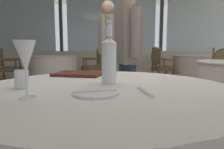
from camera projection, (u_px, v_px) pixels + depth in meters
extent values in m
plane|color=#756047|center=(120.00, 129.00, 2.37)|extent=(14.35, 14.35, 0.00)
cube|color=silver|center=(111.00, 64.00, 6.41)|extent=(9.98, 0.12, 0.85)
cube|color=silver|center=(10.00, 24.00, 6.18)|extent=(2.75, 0.02, 1.66)
cube|color=silver|center=(111.00, 24.00, 6.27)|extent=(2.75, 0.02, 1.66)
cube|color=#333338|center=(61.00, 24.00, 6.21)|extent=(0.08, 0.14, 1.66)
cube|color=silver|center=(210.00, 24.00, 6.35)|extent=(2.75, 0.02, 1.66)
cube|color=#333338|center=(161.00, 24.00, 6.29)|extent=(0.08, 0.14, 1.66)
cylinder|color=silver|center=(104.00, 88.00, 1.00)|extent=(1.27, 1.27, 0.02)
cylinder|color=white|center=(95.00, 93.00, 0.83)|extent=(0.20, 0.20, 0.01)
cube|color=silver|center=(95.00, 91.00, 0.83)|extent=(0.18, 0.07, 0.00)
cube|color=silver|center=(145.00, 92.00, 0.85)|extent=(0.04, 0.20, 0.00)
cylinder|color=white|center=(109.00, 63.00, 1.07)|extent=(0.08, 0.08, 0.22)
cone|color=white|center=(109.00, 40.00, 1.05)|extent=(0.08, 0.08, 0.03)
cylinder|color=white|center=(109.00, 31.00, 1.04)|extent=(0.04, 0.04, 0.06)
sphere|color=silver|center=(109.00, 23.00, 1.04)|extent=(0.03, 0.03, 0.03)
cylinder|color=white|center=(28.00, 97.00, 0.76)|extent=(0.06, 0.06, 0.00)
cylinder|color=white|center=(27.00, 85.00, 0.75)|extent=(0.01, 0.01, 0.09)
cone|color=white|center=(25.00, 56.00, 0.74)|extent=(0.08, 0.08, 0.12)
cylinder|color=white|center=(22.00, 79.00, 0.95)|extent=(0.06, 0.06, 0.09)
cube|color=#512319|center=(79.00, 74.00, 1.39)|extent=(0.36, 0.29, 0.02)
cylinder|color=brown|center=(214.00, 90.00, 3.58)|extent=(0.04, 0.04, 0.41)
cylinder|color=brown|center=(211.00, 86.00, 3.96)|extent=(0.04, 0.04, 0.41)
cylinder|color=brown|center=(213.00, 60.00, 3.89)|extent=(0.04, 0.04, 0.49)
ellipsoid|color=#75664C|center=(224.00, 59.00, 3.84)|extent=(0.38, 0.18, 0.41)
torus|color=brown|center=(224.00, 59.00, 3.84)|extent=(0.41, 0.18, 0.42)
cube|color=brown|center=(212.00, 62.00, 3.71)|extent=(0.16, 0.36, 0.03)
cylinder|color=brown|center=(212.00, 69.00, 3.59)|extent=(0.03, 0.03, 0.22)
cylinder|color=brown|center=(1.00, 89.00, 3.69)|extent=(0.04, 0.04, 0.40)
cylinder|color=silver|center=(199.00, 56.00, 5.22)|extent=(1.34, 1.34, 0.02)
cylinder|color=silver|center=(198.00, 70.00, 5.27)|extent=(1.30, 1.30, 0.73)
cylinder|color=brown|center=(218.00, 74.00, 5.68)|extent=(0.04, 0.04, 0.43)
cube|color=brown|center=(223.00, 57.00, 5.71)|extent=(0.37, 0.12, 0.03)
cylinder|color=brown|center=(218.00, 61.00, 5.69)|extent=(0.03, 0.03, 0.22)
cube|color=brown|center=(163.00, 69.00, 5.02)|extent=(0.55, 0.55, 0.05)
cube|color=#75664C|center=(163.00, 67.00, 5.02)|extent=(0.51, 0.51, 0.04)
cylinder|color=brown|center=(166.00, 76.00, 5.29)|extent=(0.04, 0.04, 0.39)
cylinder|color=brown|center=(174.00, 79.00, 4.91)|extent=(0.04, 0.04, 0.39)
cylinder|color=brown|center=(152.00, 77.00, 5.19)|extent=(0.04, 0.04, 0.39)
cylinder|color=brown|center=(159.00, 79.00, 4.81)|extent=(0.04, 0.04, 0.39)
cylinder|color=brown|center=(153.00, 57.00, 5.13)|extent=(0.04, 0.04, 0.54)
cylinder|color=brown|center=(160.00, 58.00, 4.74)|extent=(0.04, 0.04, 0.54)
ellipsoid|color=#75664C|center=(156.00, 56.00, 4.93)|extent=(0.13, 0.39, 0.45)
torus|color=brown|center=(156.00, 56.00, 4.93)|extent=(0.13, 0.46, 0.46)
cube|color=brown|center=(159.00, 59.00, 5.23)|extent=(0.37, 0.12, 0.03)
cylinder|color=brown|center=(164.00, 63.00, 5.28)|extent=(0.03, 0.03, 0.22)
cube|color=brown|center=(169.00, 60.00, 4.75)|extent=(0.37, 0.12, 0.03)
cylinder|color=brown|center=(174.00, 64.00, 4.80)|extent=(0.03, 0.03, 0.22)
cylinder|color=silver|center=(52.00, 56.00, 4.86)|extent=(1.20, 1.20, 0.02)
cylinder|color=silver|center=(53.00, 72.00, 4.91)|extent=(1.17, 1.17, 0.73)
cube|color=brown|center=(91.00, 68.00, 5.15)|extent=(0.56, 0.56, 0.05)
cube|color=#75664C|center=(91.00, 67.00, 5.14)|extent=(0.51, 0.51, 0.04)
cylinder|color=brown|center=(85.00, 78.00, 4.93)|extent=(0.04, 0.04, 0.40)
cylinder|color=brown|center=(83.00, 76.00, 5.32)|extent=(0.04, 0.04, 0.40)
cylinder|color=brown|center=(101.00, 78.00, 5.04)|extent=(0.04, 0.04, 0.40)
cylinder|color=brown|center=(97.00, 76.00, 5.42)|extent=(0.04, 0.04, 0.40)
cylinder|color=brown|center=(100.00, 58.00, 4.97)|extent=(0.04, 0.04, 0.47)
cylinder|color=brown|center=(97.00, 58.00, 5.36)|extent=(0.04, 0.04, 0.47)
ellipsoid|color=#75664C|center=(99.00, 57.00, 5.17)|extent=(0.14, 0.39, 0.40)
torus|color=brown|center=(99.00, 57.00, 5.17)|extent=(0.13, 0.41, 0.41)
cube|color=brown|center=(92.00, 59.00, 4.87)|extent=(0.37, 0.12, 0.03)
cylinder|color=brown|center=(86.00, 64.00, 4.85)|extent=(0.03, 0.03, 0.22)
cube|color=brown|center=(89.00, 58.00, 5.35)|extent=(0.37, 0.12, 0.03)
cylinder|color=brown|center=(84.00, 62.00, 5.33)|extent=(0.03, 0.03, 0.22)
cube|color=brown|center=(11.00, 70.00, 4.66)|extent=(0.56, 0.56, 0.05)
cube|color=#75664C|center=(11.00, 68.00, 4.65)|extent=(0.51, 0.51, 0.04)
cylinder|color=brown|center=(22.00, 78.00, 4.93)|extent=(0.04, 0.04, 0.41)
cylinder|color=brown|center=(19.00, 81.00, 4.55)|extent=(0.04, 0.04, 0.41)
cylinder|color=brown|center=(4.00, 79.00, 4.82)|extent=(0.04, 0.04, 0.41)
cylinder|color=brown|center=(0.00, 82.00, 4.44)|extent=(0.04, 0.04, 0.41)
cylinder|color=brown|center=(3.00, 58.00, 4.76)|extent=(0.04, 0.04, 0.48)
ellipsoid|color=#75664C|center=(0.00, 58.00, 4.56)|extent=(0.14, 0.39, 0.40)
torus|color=brown|center=(0.00, 58.00, 4.56)|extent=(0.13, 0.41, 0.42)
cube|color=brown|center=(13.00, 59.00, 4.87)|extent=(0.37, 0.12, 0.03)
cylinder|color=brown|center=(20.00, 63.00, 4.92)|extent=(0.03, 0.03, 0.22)
cube|color=brown|center=(8.00, 60.00, 4.39)|extent=(0.37, 0.12, 0.03)
cylinder|color=brown|center=(16.00, 65.00, 4.44)|extent=(0.03, 0.03, 0.22)
cylinder|color=#334770|center=(130.00, 100.00, 2.18)|extent=(0.13, 0.13, 0.77)
cylinder|color=#334770|center=(124.00, 96.00, 2.35)|extent=(0.13, 0.13, 0.77)
cube|color=gray|center=(128.00, 37.00, 2.18)|extent=(0.28, 0.40, 0.58)
cylinder|color=gray|center=(135.00, 33.00, 1.97)|extent=(0.09, 0.09, 0.49)
cylinder|color=gray|center=(121.00, 35.00, 2.39)|extent=(0.09, 0.09, 0.49)
cylinder|color=gray|center=(106.00, 79.00, 3.42)|extent=(0.13, 0.13, 0.84)
cylinder|color=gray|center=(110.00, 77.00, 3.59)|extent=(0.13, 0.13, 0.84)
cube|color=gray|center=(108.00, 35.00, 3.41)|extent=(0.32, 0.41, 0.63)
sphere|color=tan|center=(108.00, 7.00, 3.35)|extent=(0.22, 0.22, 0.22)
cylinder|color=gray|center=(103.00, 32.00, 3.20)|extent=(0.09, 0.09, 0.54)
cylinder|color=gray|center=(112.00, 34.00, 3.61)|extent=(0.09, 0.09, 0.54)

